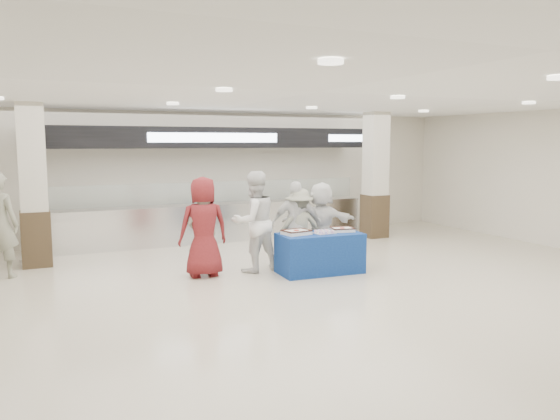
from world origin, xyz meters
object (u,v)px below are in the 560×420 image
sheet_cake_right (342,229)px  chef_short (297,224)px  civilian_maroon (203,227)px  display_table (320,253)px  sheet_cake_left (296,232)px  soldier_b (299,228)px  civilian_white (321,223)px  cupcake_tray (324,232)px  soldier_a (202,235)px  chef_tall (254,222)px

sheet_cake_right → chef_short: 0.91m
civilian_maroon → display_table: bearing=165.1°
sheet_cake_left → civilian_maroon: 1.70m
sheet_cake_right → sheet_cake_left: bearing=176.5°
soldier_b → civilian_white: bearing=-168.7°
sheet_cake_right → chef_short: chef_short is taller
display_table → soldier_b: bearing=103.2°
sheet_cake_left → cupcake_tray: bearing=-13.8°
soldier_a → soldier_b: 1.97m
sheet_cake_right → chef_short: bearing=136.5°
soldier_a → soldier_b: soldier_b is taller
sheet_cake_right → civilian_white: size_ratio=0.28×
display_table → chef_short: bearing=108.1°
display_table → cupcake_tray: size_ratio=3.77×
chef_tall → chef_short: 0.91m
soldier_a → civilian_white: bearing=176.9°
cupcake_tray → civilian_white: (0.31, 0.69, 0.05)m
soldier_a → chef_short: (1.91, 0.00, 0.08)m
cupcake_tray → civilian_white: 0.76m
chef_tall → civilian_white: bearing=170.7°
cupcake_tray → civilian_white: bearing=65.7°
cupcake_tray → soldier_a: bearing=162.0°
sheet_cake_left → civilian_white: civilian_white is taller
display_table → chef_short: (-0.17, 0.64, 0.47)m
civilian_maroon → chef_short: bearing=-177.6°
sheet_cake_left → soldier_a: soldier_a is taller
sheet_cake_right → soldier_b: bearing=134.0°
sheet_cake_left → sheet_cake_right: sheet_cake_left is taller
sheet_cake_left → chef_short: size_ratio=0.31×
cupcake_tray → sheet_cake_right: bearing=9.0°
sheet_cake_right → chef_tall: chef_tall is taller
sheet_cake_left → civilian_maroon: (-1.60, 0.57, 0.12)m
display_table → chef_short: size_ratio=0.92×
civilian_white → chef_tall: bearing=10.1°
civilian_maroon → chef_short: size_ratio=1.08×
display_table → civilian_maroon: 2.22m
chef_short → cupcake_tray: bearing=127.3°
sheet_cake_left → sheet_cake_right: 0.95m
soldier_b → cupcake_tray: bearing=115.0°
sheet_cake_right → civilian_white: civilian_white is taller
sheet_cake_left → civilian_white: bearing=34.5°
sheet_cake_left → soldier_b: size_ratio=0.34×
display_table → chef_tall: (-1.07, 0.64, 0.58)m
sheet_cake_left → chef_short: (0.29, 0.57, 0.04)m
sheet_cake_right → cupcake_tray: sheet_cake_right is taller
sheet_cake_right → civilian_maroon: (-2.55, 0.62, 0.12)m
soldier_a → sheet_cake_right: bearing=163.2°
cupcake_tray → chef_tall: bearing=148.4°
cupcake_tray → civilian_maroon: (-2.11, 0.69, 0.13)m
civilian_white → cupcake_tray: bearing=75.9°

